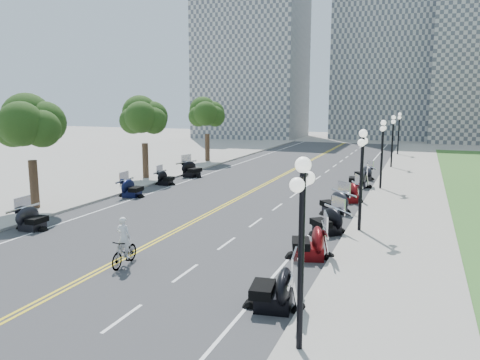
% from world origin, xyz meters
% --- Properties ---
extents(ground, '(160.00, 160.00, 0.00)m').
position_xyz_m(ground, '(0.00, 0.00, 0.00)').
color(ground, gray).
extents(road, '(16.00, 90.00, 0.01)m').
position_xyz_m(road, '(0.00, 10.00, 0.00)').
color(road, '#333335').
rests_on(road, ground).
extents(centerline_yellow_a, '(0.12, 90.00, 0.00)m').
position_xyz_m(centerline_yellow_a, '(-0.12, 10.00, 0.01)').
color(centerline_yellow_a, yellow).
rests_on(centerline_yellow_a, road).
extents(centerline_yellow_b, '(0.12, 90.00, 0.00)m').
position_xyz_m(centerline_yellow_b, '(0.12, 10.00, 0.01)').
color(centerline_yellow_b, yellow).
rests_on(centerline_yellow_b, road).
extents(edge_line_north, '(0.12, 90.00, 0.00)m').
position_xyz_m(edge_line_north, '(6.40, 10.00, 0.01)').
color(edge_line_north, white).
rests_on(edge_line_north, road).
extents(edge_line_south, '(0.12, 90.00, 0.00)m').
position_xyz_m(edge_line_south, '(-6.40, 10.00, 0.01)').
color(edge_line_south, white).
rests_on(edge_line_south, road).
extents(lane_dash_4, '(0.12, 2.00, 0.00)m').
position_xyz_m(lane_dash_4, '(3.20, -8.00, 0.01)').
color(lane_dash_4, white).
rests_on(lane_dash_4, road).
extents(lane_dash_5, '(0.12, 2.00, 0.00)m').
position_xyz_m(lane_dash_5, '(3.20, -4.00, 0.01)').
color(lane_dash_5, white).
rests_on(lane_dash_5, road).
extents(lane_dash_6, '(0.12, 2.00, 0.00)m').
position_xyz_m(lane_dash_6, '(3.20, 0.00, 0.01)').
color(lane_dash_6, white).
rests_on(lane_dash_6, road).
extents(lane_dash_7, '(0.12, 2.00, 0.00)m').
position_xyz_m(lane_dash_7, '(3.20, 4.00, 0.01)').
color(lane_dash_7, white).
rests_on(lane_dash_7, road).
extents(lane_dash_8, '(0.12, 2.00, 0.00)m').
position_xyz_m(lane_dash_8, '(3.20, 8.00, 0.01)').
color(lane_dash_8, white).
rests_on(lane_dash_8, road).
extents(lane_dash_9, '(0.12, 2.00, 0.00)m').
position_xyz_m(lane_dash_9, '(3.20, 12.00, 0.01)').
color(lane_dash_9, white).
rests_on(lane_dash_9, road).
extents(lane_dash_10, '(0.12, 2.00, 0.00)m').
position_xyz_m(lane_dash_10, '(3.20, 16.00, 0.01)').
color(lane_dash_10, white).
rests_on(lane_dash_10, road).
extents(lane_dash_11, '(0.12, 2.00, 0.00)m').
position_xyz_m(lane_dash_11, '(3.20, 20.00, 0.01)').
color(lane_dash_11, white).
rests_on(lane_dash_11, road).
extents(lane_dash_12, '(0.12, 2.00, 0.00)m').
position_xyz_m(lane_dash_12, '(3.20, 24.00, 0.01)').
color(lane_dash_12, white).
rests_on(lane_dash_12, road).
extents(lane_dash_13, '(0.12, 2.00, 0.00)m').
position_xyz_m(lane_dash_13, '(3.20, 28.00, 0.01)').
color(lane_dash_13, white).
rests_on(lane_dash_13, road).
extents(lane_dash_14, '(0.12, 2.00, 0.00)m').
position_xyz_m(lane_dash_14, '(3.20, 32.00, 0.01)').
color(lane_dash_14, white).
rests_on(lane_dash_14, road).
extents(lane_dash_15, '(0.12, 2.00, 0.00)m').
position_xyz_m(lane_dash_15, '(3.20, 36.00, 0.01)').
color(lane_dash_15, white).
rests_on(lane_dash_15, road).
extents(lane_dash_16, '(0.12, 2.00, 0.00)m').
position_xyz_m(lane_dash_16, '(3.20, 40.00, 0.01)').
color(lane_dash_16, white).
rests_on(lane_dash_16, road).
extents(lane_dash_17, '(0.12, 2.00, 0.00)m').
position_xyz_m(lane_dash_17, '(3.20, 44.00, 0.01)').
color(lane_dash_17, white).
rests_on(lane_dash_17, road).
extents(lane_dash_18, '(0.12, 2.00, 0.00)m').
position_xyz_m(lane_dash_18, '(3.20, 48.00, 0.01)').
color(lane_dash_18, white).
rests_on(lane_dash_18, road).
extents(lane_dash_19, '(0.12, 2.00, 0.00)m').
position_xyz_m(lane_dash_19, '(3.20, 52.00, 0.01)').
color(lane_dash_19, white).
rests_on(lane_dash_19, road).
extents(sidewalk_north, '(5.00, 90.00, 0.15)m').
position_xyz_m(sidewalk_north, '(10.50, 10.00, 0.07)').
color(sidewalk_north, '#9E9991').
rests_on(sidewalk_north, ground).
extents(sidewalk_south, '(5.00, 90.00, 0.15)m').
position_xyz_m(sidewalk_south, '(-10.50, 10.00, 0.07)').
color(sidewalk_south, '#9E9991').
rests_on(sidewalk_south, ground).
extents(distant_block_a, '(18.00, 14.00, 26.00)m').
position_xyz_m(distant_block_a, '(-18.00, 62.00, 13.00)').
color(distant_block_a, gray).
rests_on(distant_block_a, ground).
extents(distant_block_b, '(16.00, 12.00, 30.00)m').
position_xyz_m(distant_block_b, '(4.00, 68.00, 15.00)').
color(distant_block_b, gray).
rests_on(distant_block_b, ground).
extents(street_lamp_1, '(0.50, 1.20, 4.90)m').
position_xyz_m(street_lamp_1, '(8.60, -8.00, 2.60)').
color(street_lamp_1, black).
rests_on(street_lamp_1, sidewalk_north).
extents(street_lamp_2, '(0.50, 1.20, 4.90)m').
position_xyz_m(street_lamp_2, '(8.60, 4.00, 2.60)').
color(street_lamp_2, black).
rests_on(street_lamp_2, sidewalk_north).
extents(street_lamp_3, '(0.50, 1.20, 4.90)m').
position_xyz_m(street_lamp_3, '(8.60, 16.00, 2.60)').
color(street_lamp_3, black).
rests_on(street_lamp_3, sidewalk_north).
extents(street_lamp_4, '(0.50, 1.20, 4.90)m').
position_xyz_m(street_lamp_4, '(8.60, 28.00, 2.60)').
color(street_lamp_4, black).
rests_on(street_lamp_4, sidewalk_north).
extents(street_lamp_5, '(0.50, 1.20, 4.90)m').
position_xyz_m(street_lamp_5, '(8.60, 40.00, 2.60)').
color(street_lamp_5, black).
rests_on(street_lamp_5, sidewalk_north).
extents(tree_2, '(4.80, 4.80, 9.20)m').
position_xyz_m(tree_2, '(-10.00, 2.00, 4.75)').
color(tree_2, '#235619').
rests_on(tree_2, sidewalk_south).
extents(tree_3, '(4.80, 4.80, 9.20)m').
position_xyz_m(tree_3, '(-10.00, 14.00, 4.75)').
color(tree_3, '#235619').
rests_on(tree_3, sidewalk_south).
extents(tree_4, '(4.80, 4.80, 9.20)m').
position_xyz_m(tree_4, '(-10.00, 26.00, 4.75)').
color(tree_4, '#235619').
rests_on(tree_4, sidewalk_south).
extents(motorcycle_n_4, '(2.48, 2.48, 1.52)m').
position_xyz_m(motorcycle_n_4, '(7.20, -5.72, 0.76)').
color(motorcycle_n_4, black).
rests_on(motorcycle_n_4, road).
extents(motorcycle_n_5, '(2.76, 2.76, 1.56)m').
position_xyz_m(motorcycle_n_5, '(7.17, -0.62, 0.78)').
color(motorcycle_n_5, '#590A0C').
rests_on(motorcycle_n_5, road).
extents(motorcycle_n_6, '(2.96, 2.96, 1.47)m').
position_xyz_m(motorcycle_n_6, '(7.15, 3.22, 0.73)').
color(motorcycle_n_6, black).
rests_on(motorcycle_n_6, road).
extents(motorcycle_n_7, '(2.98, 2.98, 1.48)m').
position_xyz_m(motorcycle_n_7, '(6.76, 7.57, 0.74)').
color(motorcycle_n_7, black).
rests_on(motorcycle_n_7, road).
extents(motorcycle_n_8, '(2.71, 2.71, 1.44)m').
position_xyz_m(motorcycle_n_8, '(7.02, 11.01, 0.72)').
color(motorcycle_n_8, '#590A0C').
rests_on(motorcycle_n_8, road).
extents(motorcycle_n_9, '(2.39, 2.39, 1.52)m').
position_xyz_m(motorcycle_n_9, '(6.95, 16.59, 0.76)').
color(motorcycle_n_9, black).
rests_on(motorcycle_n_9, road).
extents(motorcycle_n_10, '(2.62, 2.62, 1.33)m').
position_xyz_m(motorcycle_n_10, '(6.94, 20.14, 0.66)').
color(motorcycle_n_10, black).
rests_on(motorcycle_n_10, road).
extents(motorcycle_s_5, '(1.98, 1.98, 1.35)m').
position_xyz_m(motorcycle_s_5, '(-6.83, -1.42, 0.67)').
color(motorcycle_s_5, black).
rests_on(motorcycle_s_5, road).
extents(motorcycle_s_7, '(2.11, 2.11, 1.39)m').
position_xyz_m(motorcycle_s_7, '(-6.88, 7.39, 0.69)').
color(motorcycle_s_7, black).
rests_on(motorcycle_s_7, road).
extents(motorcycle_s_8, '(1.84, 1.84, 1.24)m').
position_xyz_m(motorcycle_s_8, '(-7.13, 12.29, 0.62)').
color(motorcycle_s_8, black).
rests_on(motorcycle_s_8, road).
extents(motorcycle_s_9, '(2.68, 2.68, 1.53)m').
position_xyz_m(motorcycle_s_9, '(-7.02, 16.51, 0.77)').
color(motorcycle_s_9, black).
rests_on(motorcycle_s_9, road).
extents(bicycle, '(0.70, 1.91, 1.12)m').
position_xyz_m(bicycle, '(0.59, -4.15, 0.56)').
color(bicycle, '#A51414').
rests_on(bicycle, road).
extents(cyclist_rider, '(0.60, 0.39, 1.64)m').
position_xyz_m(cyclist_rider, '(0.59, -4.15, 1.94)').
color(cyclist_rider, white).
rests_on(cyclist_rider, bicycle).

